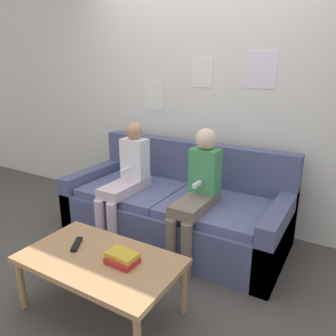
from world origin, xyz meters
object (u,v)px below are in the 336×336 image
at_px(person_right, 198,189).
at_px(tv_remote, 77,244).
at_px(couch, 176,209).
at_px(person_left, 126,177).
at_px(coffee_table, 100,263).

xyz_separation_m(person_right, tv_remote, (-0.48, -0.91, -0.19)).
height_order(person_right, tv_remote, person_right).
relative_size(couch, person_left, 1.91).
height_order(couch, coffee_table, couch).
height_order(person_left, tv_remote, person_left).
bearing_deg(tv_remote, coffee_table, -38.86).
bearing_deg(person_left, tv_remote, -73.97).
height_order(person_left, person_right, person_right).
xyz_separation_m(couch, tv_remote, (-0.15, -1.12, 0.14)).
relative_size(couch, coffee_table, 1.99).
distance_m(coffee_table, person_right, 1.00).
xyz_separation_m(coffee_table, person_right, (0.24, 0.94, 0.25)).
relative_size(coffee_table, person_right, 0.95).
bearing_deg(tv_remote, couch, 51.51).
relative_size(coffee_table, person_left, 0.96).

